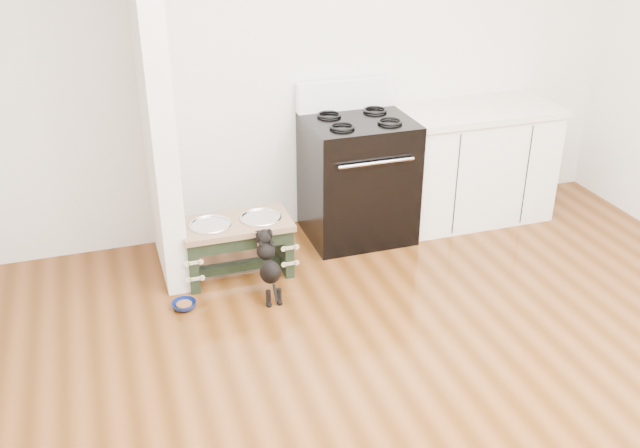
# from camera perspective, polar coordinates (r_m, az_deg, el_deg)

# --- Properties ---
(ground) EXTENTS (5.00, 5.00, 0.00)m
(ground) POSITION_cam_1_polar(r_m,az_deg,el_deg) (3.84, 11.21, -15.47)
(ground) COLOR #4A280D
(ground) RESTS_ON ground
(room_shell) EXTENTS (5.00, 5.00, 5.00)m
(room_shell) POSITION_cam_1_polar(r_m,az_deg,el_deg) (3.02, 13.91, 8.11)
(room_shell) COLOR silver
(room_shell) RESTS_ON ground
(partition_wall) EXTENTS (0.15, 0.80, 2.70)m
(partition_wall) POSITION_cam_1_polar(r_m,az_deg,el_deg) (4.69, -13.26, 11.20)
(partition_wall) COLOR silver
(partition_wall) RESTS_ON ground
(oven_range) EXTENTS (0.76, 0.69, 1.14)m
(oven_range) POSITION_cam_1_polar(r_m,az_deg,el_deg) (5.34, 3.01, 3.82)
(oven_range) COLOR black
(oven_range) RESTS_ON ground
(cabinet_run) EXTENTS (1.24, 0.64, 0.91)m
(cabinet_run) POSITION_cam_1_polar(r_m,az_deg,el_deg) (5.77, 12.10, 4.75)
(cabinet_run) COLOR white
(cabinet_run) RESTS_ON ground
(dog_feeder) EXTENTS (0.74, 0.40, 0.42)m
(dog_feeder) POSITION_cam_1_polar(r_m,az_deg,el_deg) (4.88, -6.67, -1.07)
(dog_feeder) COLOR black
(dog_feeder) RESTS_ON ground
(puppy) EXTENTS (0.13, 0.38, 0.45)m
(puppy) POSITION_cam_1_polar(r_m,az_deg,el_deg) (4.63, -4.14, -3.16)
(puppy) COLOR black
(puppy) RESTS_ON ground
(floor_bowl) EXTENTS (0.18, 0.18, 0.05)m
(floor_bowl) POSITION_cam_1_polar(r_m,az_deg,el_deg) (4.69, -10.81, -6.40)
(floor_bowl) COLOR navy
(floor_bowl) RESTS_ON ground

